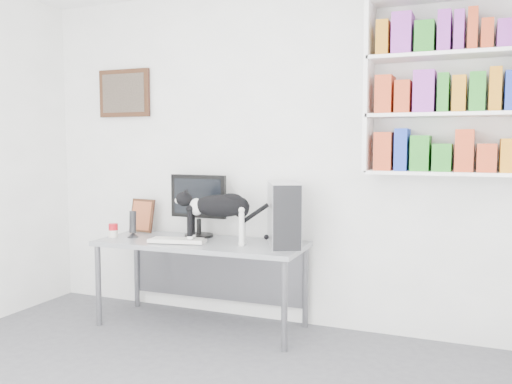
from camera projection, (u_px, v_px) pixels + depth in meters
room at (103, 165)px, 2.57m from camera, size 4.01×4.01×2.70m
bookshelf at (442, 85)px, 3.70m from camera, size 1.03×0.28×1.24m
wall_art at (124, 93)px, 4.83m from camera, size 0.52×0.04×0.42m
desk at (201, 284)px, 4.29m from camera, size 1.66×0.69×0.69m
monitor at (199, 205)px, 4.45m from camera, size 0.49×0.24×0.52m
keyboard at (177, 241)px, 4.20m from camera, size 0.46×0.26×0.03m
pc_tower at (284, 214)px, 4.06m from camera, size 0.40×0.52×0.48m
speaker at (133, 224)px, 4.43m from camera, size 0.13×0.13×0.23m
leaning_print at (142, 215)px, 4.70m from camera, size 0.25×0.12×0.30m
soup_can at (113, 230)px, 4.45m from camera, size 0.10×0.10×0.11m
cat at (219, 218)px, 4.11m from camera, size 0.67×0.33×0.40m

